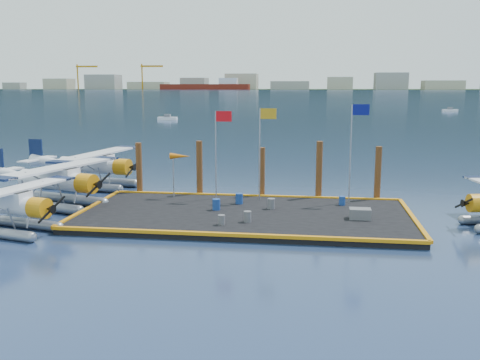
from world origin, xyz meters
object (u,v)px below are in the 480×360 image
object	(u,v)px
drum_4	(342,201)
drum_5	(239,199)
piling_2	(262,174)
piling_3	(319,172)
piling_0	(139,170)
piling_4	(378,175)
drum_3	(222,220)
flagpole_yellow	(263,140)
crate	(360,214)
drum_0	(216,204)
flagpole_red	(219,141)
seaplane_c	(93,168)
seaplane_a	(6,207)
flagpole_blue	(354,138)
drum_2	(271,204)
piling_1	(200,170)
windsock	(180,157)
seaplane_b	(56,183)
drum_1	(247,217)

from	to	relation	value
drum_4	drum_5	distance (m)	6.73
piling_2	piling_3	world-z (taller)	piling_3
piling_0	piling_4	world-z (taller)	same
drum_3	flagpole_yellow	distance (m)	8.04
drum_3	flagpole_yellow	size ratio (longest dim) A/B	0.09
piling_0	piling_4	size ratio (longest dim) A/B	1.00
crate	drum_0	bearing A→B (deg)	172.91
drum_3	piling_4	bearing A→B (deg)	41.97
drum_0	flagpole_red	xyz separation A→B (m)	(-0.43, 3.35, 3.65)
seaplane_c	flagpole_red	bearing A→B (deg)	77.79
seaplane_a	crate	bearing A→B (deg)	115.61
piling_4	flagpole_blue	bearing A→B (deg)	-138.42
drum_2	piling_3	world-z (taller)	piling_3
drum_0	flagpole_red	distance (m)	4.97
flagpole_blue	drum_5	bearing A→B (deg)	-169.08
piling_1	flagpole_red	bearing A→B (deg)	-43.15
seaplane_c	windsock	size ratio (longest dim) A/B	3.42
seaplane_c	drum_0	size ratio (longest dim) A/B	15.42
piling_2	piling_3	distance (m)	4.01
piling_1	seaplane_b	bearing A→B (deg)	-155.97
drum_4	piling_1	bearing A→B (deg)	166.02
flagpole_yellow	windsock	bearing A→B (deg)	180.00
drum_3	flagpole_yellow	world-z (taller)	flagpole_yellow
seaplane_b	drum_5	bearing A→B (deg)	111.04
drum_1	piling_1	world-z (taller)	piling_1
seaplane_a	drum_2	world-z (taller)	seaplane_a
drum_5	flagpole_yellow	size ratio (longest dim) A/B	0.11
drum_3	piling_0	distance (m)	11.45
drum_3	crate	distance (m)	8.17
seaplane_c	flagpole_red	world-z (taller)	flagpole_red
crate	flagpole_red	xyz separation A→B (m)	(-9.17, 4.44, 3.69)
piling_0	piling_1	size ratio (longest dim) A/B	0.95
drum_2	piling_4	world-z (taller)	piling_4
piling_0	flagpole_yellow	bearing A→B (deg)	-9.86
drum_4	piling_4	bearing A→B (deg)	45.07
drum_3	drum_0	bearing A→B (deg)	105.00
drum_4	flagpole_blue	world-z (taller)	flagpole_blue
windsock	piling_3	size ratio (longest dim) A/B	0.73
drum_4	drum_2	bearing A→B (deg)	-159.45
piling_1	drum_2	bearing A→B (deg)	-37.13
flagpole_yellow	drum_0	bearing A→B (deg)	-127.51
seaplane_c	drum_5	bearing A→B (deg)	74.77
drum_3	piling_0	bearing A→B (deg)	131.80
seaplane_b	windsock	world-z (taller)	seaplane_b
piling_1	drum_0	bearing A→B (deg)	-66.68
piling_0	piling_2	bearing A→B (deg)	0.00
seaplane_c	crate	world-z (taller)	seaplane_c
seaplane_b	flagpole_blue	xyz separation A→B (m)	(19.68, 2.41, 3.05)
seaplane_c	windsock	xyz separation A→B (m)	(8.22, -4.39, 1.59)
drum_5	windsock	world-z (taller)	windsock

